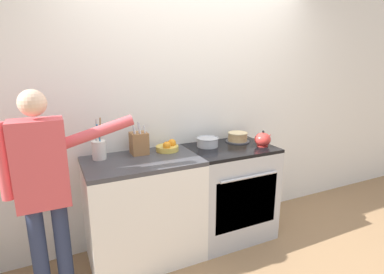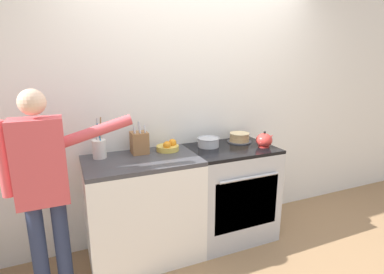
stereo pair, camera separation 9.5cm
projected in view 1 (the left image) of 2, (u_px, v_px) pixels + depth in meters
ground_plane at (223, 255)px, 2.73m from camera, size 16.00×16.00×0.00m
wall_back at (193, 105)px, 2.96m from camera, size 8.00×0.04×2.60m
counter_cabinet at (144, 210)px, 2.61m from camera, size 0.96×0.61×0.93m
stove_range at (229, 191)px, 2.98m from camera, size 0.80×0.64×0.93m
layer_cake at (238, 137)px, 3.04m from camera, size 0.24×0.24×0.10m
tea_kettle at (263, 140)px, 2.88m from camera, size 0.19×0.15×0.16m
mixing_bowl at (208, 142)px, 2.87m from camera, size 0.21×0.21×0.09m
knife_block at (139, 143)px, 2.63m from camera, size 0.14×0.15×0.29m
utensil_crock at (99, 149)px, 2.49m from camera, size 0.11×0.11×0.35m
fruit_bowl at (168, 147)px, 2.73m from camera, size 0.21×0.21×0.10m
person_baker at (44, 181)px, 2.06m from camera, size 0.90×0.20×1.55m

